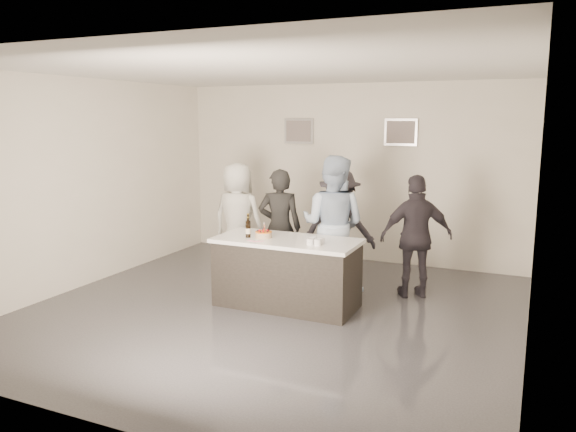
% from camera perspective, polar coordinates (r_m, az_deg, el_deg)
% --- Properties ---
extents(floor, '(6.00, 6.00, 0.00)m').
position_cam_1_polar(floor, '(7.28, -1.64, -9.58)').
color(floor, '#3D3D42').
rests_on(floor, ground).
extents(ceiling, '(6.00, 6.00, 0.00)m').
position_cam_1_polar(ceiling, '(6.88, -1.76, 14.66)').
color(ceiling, white).
extents(wall_back, '(6.00, 0.04, 3.00)m').
position_cam_1_polar(wall_back, '(9.70, 6.09, 4.39)').
color(wall_back, white).
rests_on(wall_back, ground).
extents(wall_front, '(6.00, 0.04, 3.00)m').
position_cam_1_polar(wall_front, '(4.47, -18.76, -2.72)').
color(wall_front, white).
rests_on(wall_front, ground).
extents(wall_left, '(0.04, 6.00, 3.00)m').
position_cam_1_polar(wall_left, '(8.66, -19.89, 3.17)').
color(wall_left, white).
rests_on(wall_left, ground).
extents(wall_right, '(0.04, 6.00, 3.00)m').
position_cam_1_polar(wall_right, '(6.24, 23.92, 0.47)').
color(wall_right, white).
rests_on(wall_right, ground).
extents(picture_left, '(0.54, 0.04, 0.44)m').
position_cam_1_polar(picture_left, '(9.94, 1.12, 8.63)').
color(picture_left, '#B2B2B7').
rests_on(picture_left, wall_back).
extents(picture_right, '(0.54, 0.04, 0.44)m').
position_cam_1_polar(picture_right, '(9.38, 11.39, 8.35)').
color(picture_right, '#B2B2B7').
rests_on(picture_right, wall_back).
extents(bar_counter, '(1.86, 0.86, 0.90)m').
position_cam_1_polar(bar_counter, '(7.32, -0.12, -5.78)').
color(bar_counter, white).
rests_on(bar_counter, ground).
extents(cake, '(0.22, 0.22, 0.07)m').
position_cam_1_polar(cake, '(7.28, -2.50, -1.93)').
color(cake, orange).
rests_on(cake, bar_counter).
extents(beer_bottle_a, '(0.07, 0.07, 0.26)m').
position_cam_1_polar(beer_bottle_a, '(7.54, -4.08, -0.80)').
color(beer_bottle_a, black).
rests_on(beer_bottle_a, bar_counter).
extents(beer_bottle_b, '(0.07, 0.07, 0.26)m').
position_cam_1_polar(beer_bottle_b, '(7.29, -4.08, -1.18)').
color(beer_bottle_b, black).
rests_on(beer_bottle_b, bar_counter).
extents(tumbler_cluster, '(0.19, 0.19, 0.08)m').
position_cam_1_polar(tumbler_cluster, '(6.90, 2.82, -2.58)').
color(tumbler_cluster, orange).
rests_on(tumbler_cluster, bar_counter).
extents(candles, '(0.24, 0.08, 0.01)m').
position_cam_1_polar(candles, '(7.10, -3.54, -2.53)').
color(candles, pink).
rests_on(candles, bar_counter).
extents(person_main_black, '(0.73, 0.59, 1.72)m').
position_cam_1_polar(person_main_black, '(8.16, -0.85, -1.18)').
color(person_main_black, black).
rests_on(person_main_black, ground).
extents(person_main_blue, '(0.96, 0.76, 1.93)m').
position_cam_1_polar(person_main_blue, '(7.85, 4.59, -0.86)').
color(person_main_blue, '#B0C8E7').
rests_on(person_main_blue, ground).
extents(person_guest_left, '(0.86, 0.56, 1.75)m').
position_cam_1_polar(person_guest_left, '(8.85, -5.10, -0.23)').
color(person_guest_left, silver).
rests_on(person_guest_left, ground).
extents(person_guest_right, '(1.07, 0.82, 1.69)m').
position_cam_1_polar(person_guest_right, '(7.81, 12.91, -2.05)').
color(person_guest_right, '#2D2930').
rests_on(person_guest_right, ground).
extents(person_guest_back, '(1.12, 0.69, 1.69)m').
position_cam_1_polar(person_guest_back, '(8.38, 5.22, -1.02)').
color(person_guest_back, '#2D2A32').
rests_on(person_guest_back, ground).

